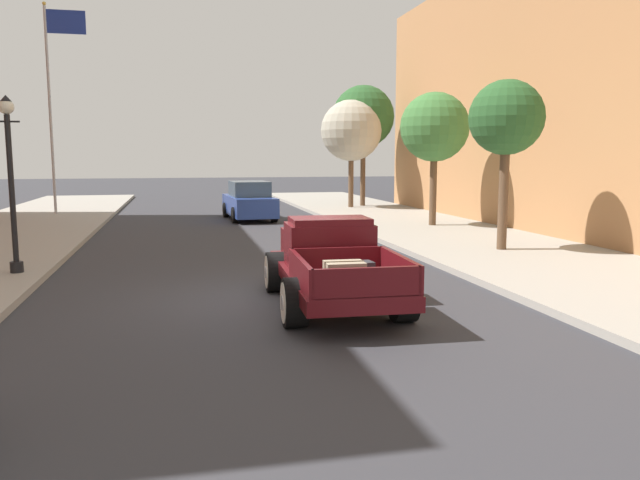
{
  "coord_description": "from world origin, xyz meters",
  "views": [
    {
      "loc": [
        -1.61,
        -11.61,
        2.69
      ],
      "look_at": [
        1.19,
        0.68,
        1.0
      ],
      "focal_mm": 34.93,
      "sensor_mm": 36.0,
      "label": 1
    }
  ],
  "objects_px": {
    "flagpole": "(54,86)",
    "street_tree_farthest": "(363,117)",
    "street_lamp_near": "(10,171)",
    "car_background_blue": "(249,202)",
    "hotrod_truck_maroon": "(330,262)",
    "street_tree_second": "(435,128)",
    "street_tree_third": "(351,131)",
    "street_tree_nearest": "(506,119)"
  },
  "relations": [
    {
      "from": "street_tree_nearest",
      "to": "street_tree_third",
      "type": "xyz_separation_m",
      "value": [
        -0.15,
        14.92,
        0.28
      ]
    },
    {
      "from": "hotrod_truck_maroon",
      "to": "street_tree_nearest",
      "type": "bearing_deg",
      "value": 36.69
    },
    {
      "from": "flagpole",
      "to": "street_tree_nearest",
      "type": "xyz_separation_m",
      "value": [
        13.85,
        -14.29,
        -2.08
      ]
    },
    {
      "from": "street_lamp_near",
      "to": "flagpole",
      "type": "xyz_separation_m",
      "value": [
        -1.63,
        15.09,
        3.39
      ]
    },
    {
      "from": "hotrod_truck_maroon",
      "to": "flagpole",
      "type": "height_order",
      "value": "flagpole"
    },
    {
      "from": "car_background_blue",
      "to": "street_lamp_near",
      "type": "relative_size",
      "value": 1.14
    },
    {
      "from": "street_tree_third",
      "to": "flagpole",
      "type": "bearing_deg",
      "value": -177.38
    },
    {
      "from": "flagpole",
      "to": "hotrod_truck_maroon",
      "type": "bearing_deg",
      "value": -67.22
    },
    {
      "from": "flagpole",
      "to": "street_tree_second",
      "type": "height_order",
      "value": "flagpole"
    },
    {
      "from": "hotrod_truck_maroon",
      "to": "car_background_blue",
      "type": "xyz_separation_m",
      "value": [
        0.25,
        15.64,
        0.01
      ]
    },
    {
      "from": "street_lamp_near",
      "to": "street_tree_second",
      "type": "xyz_separation_m",
      "value": [
        12.79,
        6.97,
        1.36
      ]
    },
    {
      "from": "street_tree_nearest",
      "to": "street_tree_second",
      "type": "distance_m",
      "value": 6.2
    },
    {
      "from": "hotrod_truck_maroon",
      "to": "flagpole",
      "type": "relative_size",
      "value": 0.55
    },
    {
      "from": "hotrod_truck_maroon",
      "to": "street_tree_second",
      "type": "relative_size",
      "value": 1.02
    },
    {
      "from": "hotrod_truck_maroon",
      "to": "street_tree_second",
      "type": "xyz_separation_m",
      "value": [
        6.55,
        10.63,
        2.99
      ]
    },
    {
      "from": "street_tree_third",
      "to": "hotrod_truck_maroon",
      "type": "bearing_deg",
      "value": -106.74
    },
    {
      "from": "hotrod_truck_maroon",
      "to": "street_lamp_near",
      "type": "relative_size",
      "value": 1.3
    },
    {
      "from": "flagpole",
      "to": "street_tree_farthest",
      "type": "relative_size",
      "value": 1.48
    },
    {
      "from": "car_background_blue",
      "to": "street_tree_second",
      "type": "distance_m",
      "value": 8.59
    },
    {
      "from": "car_background_blue",
      "to": "street_lamp_near",
      "type": "height_order",
      "value": "street_lamp_near"
    },
    {
      "from": "street_tree_nearest",
      "to": "street_tree_second",
      "type": "height_order",
      "value": "street_tree_second"
    },
    {
      "from": "hotrod_truck_maroon",
      "to": "street_tree_third",
      "type": "distance_m",
      "value": 20.49
    },
    {
      "from": "hotrod_truck_maroon",
      "to": "flagpole",
      "type": "xyz_separation_m",
      "value": [
        -7.87,
        18.75,
        5.02
      ]
    },
    {
      "from": "street_tree_farthest",
      "to": "street_tree_third",
      "type": "bearing_deg",
      "value": -137.14
    },
    {
      "from": "street_tree_nearest",
      "to": "street_tree_farthest",
      "type": "bearing_deg",
      "value": 87.39
    },
    {
      "from": "street_tree_nearest",
      "to": "street_lamp_near",
      "type": "bearing_deg",
      "value": -176.29
    },
    {
      "from": "street_lamp_near",
      "to": "flagpole",
      "type": "height_order",
      "value": "flagpole"
    },
    {
      "from": "hotrod_truck_maroon",
      "to": "street_lamp_near",
      "type": "distance_m",
      "value": 7.42
    },
    {
      "from": "street_tree_nearest",
      "to": "street_tree_second",
      "type": "bearing_deg",
      "value": 84.69
    },
    {
      "from": "car_background_blue",
      "to": "street_tree_farthest",
      "type": "relative_size",
      "value": 0.71
    },
    {
      "from": "street_lamp_near",
      "to": "street_tree_third",
      "type": "bearing_deg",
      "value": 52.48
    },
    {
      "from": "street_tree_nearest",
      "to": "street_tree_third",
      "type": "bearing_deg",
      "value": 90.58
    },
    {
      "from": "hotrod_truck_maroon",
      "to": "street_tree_nearest",
      "type": "height_order",
      "value": "street_tree_nearest"
    },
    {
      "from": "street_tree_third",
      "to": "street_tree_nearest",
      "type": "bearing_deg",
      "value": -89.42
    },
    {
      "from": "street_lamp_near",
      "to": "street_tree_farthest",
      "type": "relative_size",
      "value": 0.62
    },
    {
      "from": "street_lamp_near",
      "to": "street_tree_second",
      "type": "bearing_deg",
      "value": 28.58
    },
    {
      "from": "street_lamp_near",
      "to": "street_tree_nearest",
      "type": "bearing_deg",
      "value": 3.71
    },
    {
      "from": "car_background_blue",
      "to": "street_tree_third",
      "type": "xyz_separation_m",
      "value": [
        5.58,
        3.73,
        3.21
      ]
    },
    {
      "from": "car_background_blue",
      "to": "street_tree_farthest",
      "type": "distance_m",
      "value": 8.82
    },
    {
      "from": "flagpole",
      "to": "street_tree_third",
      "type": "xyz_separation_m",
      "value": [
        13.7,
        0.63,
        -1.8
      ]
    },
    {
      "from": "street_tree_third",
      "to": "street_tree_farthest",
      "type": "relative_size",
      "value": 0.87
    },
    {
      "from": "street_tree_second",
      "to": "street_tree_nearest",
      "type": "bearing_deg",
      "value": -95.31
    }
  ]
}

